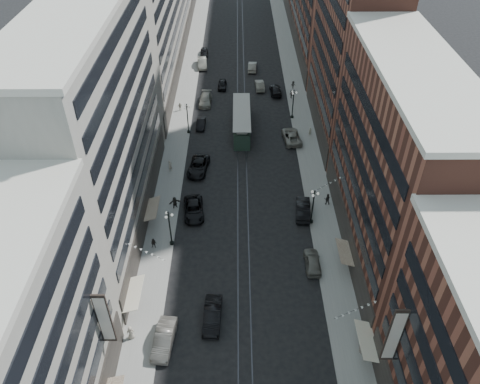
{
  "coord_description": "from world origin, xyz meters",
  "views": [
    {
      "loc": [
        -0.65,
        -14.52,
        43.34
      ],
      "look_at": [
        -0.4,
        32.57,
        5.0
      ],
      "focal_mm": 35.0,
      "sensor_mm": 36.0,
      "label": 1
    }
  ],
  "objects_px": {
    "lamppost_sw_mid": "(188,118)",
    "car_12": "(276,90)",
    "pedestrian_1": "(131,332)",
    "streetcar": "(242,122)",
    "car_1": "(164,339)",
    "pedestrian_4": "(362,348)",
    "pedestrian_extra_0": "(170,166)",
    "pedestrian_extra_1": "(292,94)",
    "pedestrian_8": "(310,132)",
    "car_extra_0": "(202,63)",
    "car_11": "(291,136)",
    "car_extra_1": "(201,123)",
    "car_4": "(312,262)",
    "car_14": "(252,67)",
    "car_13": "(222,85)",
    "pedestrian_5": "(175,202)",
    "pedestrian_7": "(327,199)",
    "car_9": "(204,52)",
    "pedestrian_6": "(180,107)",
    "car_8": "(206,100)",
    "car_2": "(194,209)",
    "pedestrian_2": "(154,243)",
    "car_7": "(198,166)",
    "lamppost_se_mid": "(293,103)",
    "car_10": "(303,209)",
    "lamppost_se_far": "(313,206)",
    "car_5": "(212,315)",
    "car_extra_2": "(260,85)",
    "lamppost_sw_far": "(170,227)",
    "pedestrian_9": "(293,85)"
  },
  "relations": [
    {
      "from": "streetcar",
      "to": "car_14",
      "type": "height_order",
      "value": "streetcar"
    },
    {
      "from": "pedestrian_1",
      "to": "streetcar",
      "type": "bearing_deg",
      "value": -117.03
    },
    {
      "from": "pedestrian_2",
      "to": "car_7",
      "type": "relative_size",
      "value": 0.25
    },
    {
      "from": "car_4",
      "to": "lamppost_se_far",
      "type": "bearing_deg",
      "value": -95.88
    },
    {
      "from": "pedestrian_2",
      "to": "pedestrian_extra_1",
      "type": "xyz_separation_m",
      "value": [
        21.13,
        40.12,
        0.07
      ]
    },
    {
      "from": "car_8",
      "to": "car_11",
      "type": "relative_size",
      "value": 0.93
    },
    {
      "from": "car_9",
      "to": "car_extra_0",
      "type": "xyz_separation_m",
      "value": [
        -0.06,
        -6.23,
        0.16
      ]
    },
    {
      "from": "pedestrian_1",
      "to": "car_12",
      "type": "distance_m",
      "value": 58.58
    },
    {
      "from": "car_5",
      "to": "pedestrian_2",
      "type": "distance_m",
      "value": 13.47
    },
    {
      "from": "car_8",
      "to": "lamppost_se_mid",
      "type": "bearing_deg",
      "value": -16.99
    },
    {
      "from": "pedestrian_extra_1",
      "to": "lamppost_sw_mid",
      "type": "bearing_deg",
      "value": 85.19
    },
    {
      "from": "pedestrian_4",
      "to": "pedestrian_extra_1",
      "type": "bearing_deg",
      "value": -14.18
    },
    {
      "from": "car_2",
      "to": "pedestrian_5",
      "type": "xyz_separation_m",
      "value": [
        -2.7,
        1.18,
        0.25
      ]
    },
    {
      "from": "car_2",
      "to": "car_7",
      "type": "distance_m",
      "value": 10.01
    },
    {
      "from": "car_10",
      "to": "car_5",
      "type": "bearing_deg",
      "value": 61.64
    },
    {
      "from": "pedestrian_8",
      "to": "car_2",
      "type": "bearing_deg",
      "value": 27.04
    },
    {
      "from": "pedestrian_5",
      "to": "pedestrian_7",
      "type": "height_order",
      "value": "pedestrian_5"
    },
    {
      "from": "car_2",
      "to": "car_10",
      "type": "relative_size",
      "value": 1.07
    },
    {
      "from": "streetcar",
      "to": "pedestrian_9",
      "type": "distance_m",
      "value": 18.81
    },
    {
      "from": "pedestrian_4",
      "to": "car_extra_2",
      "type": "xyz_separation_m",
      "value": [
        -8.12,
        59.46,
        -0.26
      ]
    },
    {
      "from": "car_13",
      "to": "car_14",
      "type": "height_order",
      "value": "car_14"
    },
    {
      "from": "car_4",
      "to": "pedestrian_7",
      "type": "xyz_separation_m",
      "value": [
        3.51,
        11.56,
        0.25
      ]
    },
    {
      "from": "car_4",
      "to": "car_1",
      "type": "bearing_deg",
      "value": 32.7
    },
    {
      "from": "car_9",
      "to": "pedestrian_8",
      "type": "xyz_separation_m",
      "value": [
        20.0,
        -34.75,
        0.22
      ]
    },
    {
      "from": "car_14",
      "to": "pedestrian_extra_1",
      "type": "bearing_deg",
      "value": 122.71
    },
    {
      "from": "pedestrian_1",
      "to": "car_14",
      "type": "bearing_deg",
      "value": -113.36
    },
    {
      "from": "lamppost_se_mid",
      "to": "pedestrian_6",
      "type": "bearing_deg",
      "value": 172.27
    },
    {
      "from": "lamppost_se_far",
      "to": "pedestrian_1",
      "type": "height_order",
      "value": "lamppost_se_far"
    },
    {
      "from": "lamppost_sw_mid",
      "to": "car_12",
      "type": "height_order",
      "value": "lamppost_sw_mid"
    },
    {
      "from": "streetcar",
      "to": "pedestrian_4",
      "type": "bearing_deg",
      "value": -74.79
    },
    {
      "from": "car_1",
      "to": "pedestrian_4",
      "type": "bearing_deg",
      "value": 2.28
    },
    {
      "from": "pedestrian_2",
      "to": "car_extra_0",
      "type": "xyz_separation_m",
      "value": [
        2.96,
        54.97,
        -0.02
      ]
    },
    {
      "from": "car_extra_1",
      "to": "pedestrian_6",
      "type": "bearing_deg",
      "value": 128.6
    },
    {
      "from": "car_4",
      "to": "car_extra_0",
      "type": "relative_size",
      "value": 0.85
    },
    {
      "from": "pedestrian_extra_0",
      "to": "pedestrian_extra_1",
      "type": "xyz_separation_m",
      "value": [
        20.86,
        23.7,
        -0.12
      ]
    },
    {
      "from": "car_9",
      "to": "pedestrian_7",
      "type": "relative_size",
      "value": 2.43
    },
    {
      "from": "car_11",
      "to": "pedestrian_8",
      "type": "bearing_deg",
      "value": -166.27
    },
    {
      "from": "car_10",
      "to": "pedestrian_extra_1",
      "type": "height_order",
      "value": "pedestrian_extra_1"
    },
    {
      "from": "car_9",
      "to": "pedestrian_8",
      "type": "distance_m",
      "value": 40.1
    },
    {
      "from": "lamppost_se_mid",
      "to": "car_7",
      "type": "xyz_separation_m",
      "value": [
        -16.0,
        -16.0,
        -2.25
      ]
    },
    {
      "from": "car_11",
      "to": "car_extra_1",
      "type": "height_order",
      "value": "car_11"
    },
    {
      "from": "pedestrian_8",
      "to": "car_extra_0",
      "type": "height_order",
      "value": "car_extra_0"
    },
    {
      "from": "pedestrian_1",
      "to": "pedestrian_6",
      "type": "height_order",
      "value": "pedestrian_1"
    },
    {
      "from": "car_11",
      "to": "pedestrian_5",
      "type": "bearing_deg",
      "value": 37.91
    },
    {
      "from": "lamppost_sw_far",
      "to": "car_2",
      "type": "height_order",
      "value": "lamppost_sw_far"
    },
    {
      "from": "pedestrian_4",
      "to": "pedestrian_6",
      "type": "distance_m",
      "value": 55.62
    },
    {
      "from": "car_10",
      "to": "pedestrian_extra_1",
      "type": "xyz_separation_m",
      "value": [
        1.48,
        33.54,
        0.09
      ]
    },
    {
      "from": "car_4",
      "to": "car_14",
      "type": "relative_size",
      "value": 0.94
    },
    {
      "from": "car_9",
      "to": "car_extra_1",
      "type": "xyz_separation_m",
      "value": [
        1.17,
        -31.45,
        -0.04
      ]
    },
    {
      "from": "car_1",
      "to": "car_5",
      "type": "bearing_deg",
      "value": 36.37
    }
  ]
}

